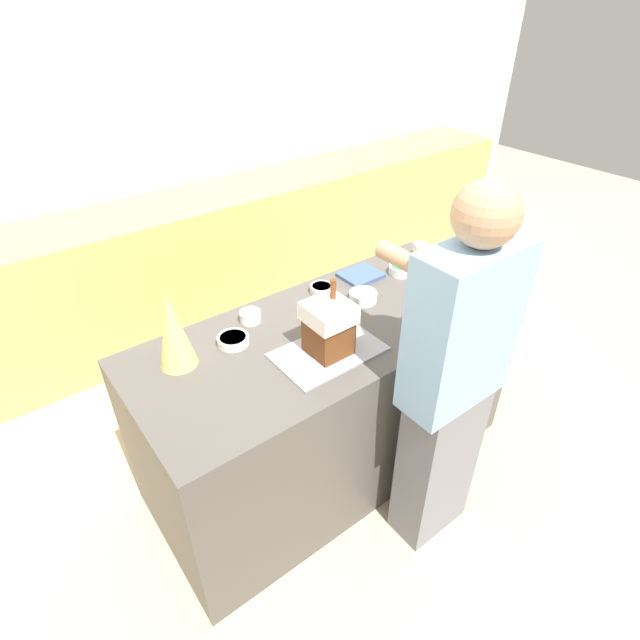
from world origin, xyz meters
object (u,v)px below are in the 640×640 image
object	(u,v)px
decorative_tree	(173,331)
candy_bowl_near_tray_left	(446,267)
candy_bowl_far_right	(233,340)
candy_bowl_center_rear	(250,316)
cookbook	(361,275)
candy_bowl_behind_tray	(401,269)
mug	(420,250)
person	(451,384)
candy_bowl_near_tray_right	(322,289)
baking_tray	(328,352)
candy_bowl_far_left	(363,296)
gingerbread_house	(329,327)

from	to	relation	value
decorative_tree	candy_bowl_near_tray_left	size ratio (longest dim) A/B	2.86
candy_bowl_near_tray_left	candy_bowl_far_right	distance (m)	1.21
candy_bowl_center_rear	cookbook	size ratio (longest dim) A/B	0.48
candy_bowl_behind_tray	cookbook	xyz separation A→B (m)	(-0.19, 0.10, -0.02)
mug	person	world-z (taller)	person
candy_bowl_near_tray_left	candy_bowl_far_right	bearing A→B (deg)	173.82
candy_bowl_near_tray_right	candy_bowl_behind_tray	distance (m)	0.46
baking_tray	candy_bowl_far_left	distance (m)	0.44
baking_tray	candy_bowl_far_right	world-z (taller)	candy_bowl_far_right
baking_tray	person	bearing A→B (deg)	-57.45
candy_bowl_near_tray_left	cookbook	xyz separation A→B (m)	(-0.39, 0.23, -0.02)
baking_tray	mug	xyz separation A→B (m)	(0.94, 0.37, 0.04)
decorative_tree	candy_bowl_near_tray_right	distance (m)	0.81
gingerbread_house	candy_bowl_center_rear	world-z (taller)	gingerbread_house
candy_bowl_center_rear	cookbook	distance (m)	0.66
candy_bowl_behind_tray	candy_bowl_center_rear	size ratio (longest dim) A/B	1.35
cookbook	person	size ratio (longest dim) A/B	0.12
candy_bowl_near_tray_left	person	bearing A→B (deg)	-137.55
baking_tray	candy_bowl_center_rear	size ratio (longest dim) A/B	4.67
candy_bowl_center_rear	candy_bowl_far_left	size ratio (longest dim) A/B	0.72
baking_tray	cookbook	xyz separation A→B (m)	(0.53, 0.40, 0.01)
gingerbread_house	person	distance (m)	0.53
decorative_tree	candy_bowl_center_rear	xyz separation A→B (m)	(0.38, 0.09, -0.13)
baking_tray	cookbook	bearing A→B (deg)	37.05
candy_bowl_near_tray_left	mug	world-z (taller)	mug
baking_tray	decorative_tree	bearing A→B (deg)	149.37
decorative_tree	person	size ratio (longest dim) A/B	0.20
candy_bowl_near_tray_left	candy_bowl_far_right	size ratio (longest dim) A/B	0.84
decorative_tree	candy_bowl_center_rear	world-z (taller)	decorative_tree
decorative_tree	gingerbread_house	bearing A→B (deg)	-30.60
candy_bowl_near_tray_right	candy_bowl_near_tray_left	bearing A→B (deg)	-20.00
person	candy_bowl_center_rear	bearing A→B (deg)	116.53
candy_bowl_center_rear	cookbook	world-z (taller)	candy_bowl_center_rear
candy_bowl_center_rear	candy_bowl_behind_tray	bearing A→B (deg)	-6.51
gingerbread_house	baking_tray	bearing A→B (deg)	-147.32
gingerbread_house	cookbook	bearing A→B (deg)	37.05
decorative_tree	candy_bowl_far_right	bearing A→B (deg)	-3.64
candy_bowl_center_rear	mug	world-z (taller)	mug
mug	candy_bowl_behind_tray	bearing A→B (deg)	-161.85
candy_bowl_near_tray_left	mug	size ratio (longest dim) A/B	1.38
candy_bowl_far_left	candy_bowl_near_tray_left	bearing A→B (deg)	-5.57
candy_bowl_near_tray_right	candy_bowl_center_rear	size ratio (longest dim) A/B	1.19
candy_bowl_far_right	candy_bowl_far_left	world-z (taller)	candy_bowl_far_left
candy_bowl_behind_tray	candy_bowl_far_right	distance (m)	1.00
candy_bowl_near_tray_left	person	xyz separation A→B (m)	(-0.65, -0.59, -0.05)
candy_bowl_center_rear	candy_bowl_far_right	world-z (taller)	candy_bowl_center_rear
cookbook	mug	bearing A→B (deg)	-4.31
gingerbread_house	candy_bowl_near_tray_left	xyz separation A→B (m)	(0.92, 0.16, -0.10)
candy_bowl_near_tray_right	mug	bearing A→B (deg)	-2.78
mug	person	xyz separation A→B (m)	(-0.66, -0.80, -0.06)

